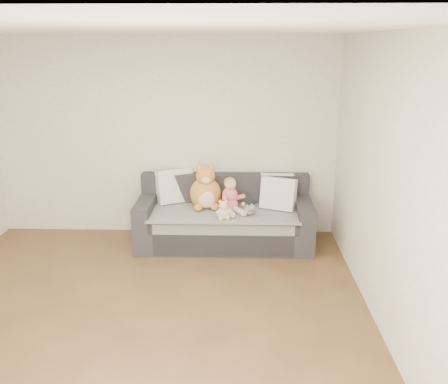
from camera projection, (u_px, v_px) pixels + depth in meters
The scene contains 10 objects.
room_shell at pixel (134, 179), 4.57m from camera, with size 5.00×5.00×5.00m.
sofa at pixel (224, 221), 6.40m from camera, with size 2.20×0.94×0.85m.
cushion_left at pixel (175, 186), 6.56m from camera, with size 0.52×0.42×0.45m.
cushion_right_back at pixel (277, 188), 6.53m from camera, with size 0.44×0.22×0.41m.
cushion_right_front at pixel (278, 194), 6.29m from camera, with size 0.48×0.35×0.42m.
toddler at pixel (231, 197), 6.22m from camera, with size 0.31×0.44×0.43m.
plush_cat at pixel (206, 191), 6.34m from camera, with size 0.49×0.45×0.61m.
teddy_bear at pixel (223, 211), 5.95m from camera, with size 0.19×0.15×0.24m.
plush_cow at pixel (250, 209), 6.09m from camera, with size 0.14×0.21×0.17m.
sippy_cup at pixel (223, 212), 6.05m from camera, with size 0.09×0.07×0.10m.
Camera 1 is at (0.96, -3.97, 2.49)m, focal length 40.00 mm.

